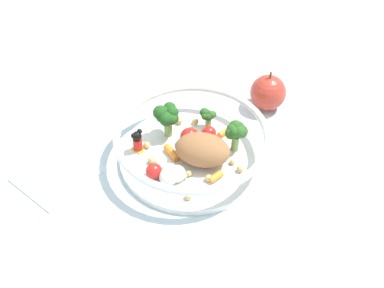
% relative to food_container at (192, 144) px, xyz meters
% --- Properties ---
extents(ground_plane, '(2.40, 2.40, 0.00)m').
position_rel_food_container_xyz_m(ground_plane, '(-0.01, -0.01, -0.03)').
color(ground_plane, silver).
extents(food_container, '(0.25, 0.25, 0.07)m').
position_rel_food_container_xyz_m(food_container, '(0.00, 0.00, 0.00)').
color(food_container, white).
rests_on(food_container, ground_plane).
extents(loose_apple, '(0.06, 0.06, 0.08)m').
position_rel_food_container_xyz_m(loose_apple, '(-0.18, -0.06, -0.00)').
color(loose_apple, '#BC3828').
rests_on(loose_apple, ground_plane).
extents(folded_napkin, '(0.15, 0.14, 0.01)m').
position_rel_food_container_xyz_m(folded_napkin, '(0.20, -0.07, -0.03)').
color(folded_napkin, white).
rests_on(folded_napkin, ground_plane).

